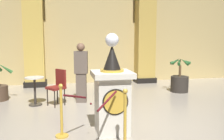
{
  "coord_description": "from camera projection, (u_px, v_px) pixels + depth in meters",
  "views": [
    {
      "loc": [
        -1.19,
        -4.7,
        1.82
      ],
      "look_at": [
        -0.25,
        -0.17,
        1.21
      ],
      "focal_mm": 40.1,
      "sensor_mm": 36.0,
      "label": 1
    }
  ],
  "objects": [
    {
      "name": "cafe_chair_red",
      "position": [
        58.0,
        84.0,
        6.67
      ],
      "size": [
        0.56,
        0.56,
        0.96
      ],
      "color": "black",
      "rests_on": "ground_plane"
    },
    {
      "name": "back_wall",
      "position": [
        91.0,
        36.0,
        9.88
      ],
      "size": [
        12.31,
        0.16,
        3.68
      ],
      "primitive_type": "cube",
      "color": "tan",
      "rests_on": "ground_plane"
    },
    {
      "name": "velvet_rope",
      "position": [
        91.0,
        99.0,
        4.21
      ],
      "size": [
        0.92,
        0.92,
        0.22
      ],
      "color": "#591419"
    },
    {
      "name": "column_right",
      "position": [
        145.0,
        39.0,
        10.0
      ],
      "size": [
        0.85,
        0.85,
        3.53
      ],
      "color": "black",
      "rests_on": "ground_plane"
    },
    {
      "name": "cafe_table",
      "position": [
        35.0,
        87.0,
        6.66
      ],
      "size": [
        0.5,
        0.5,
        0.76
      ],
      "color": "#332D28",
      "rests_on": "ground_plane"
    },
    {
      "name": "stanchion_far",
      "position": [
        125.0,
        130.0,
        3.98
      ],
      "size": [
        0.24,
        0.24,
        1.02
      ],
      "color": "gold",
      "rests_on": "ground_plane"
    },
    {
      "name": "bystander_guest",
      "position": [
        81.0,
        71.0,
        6.91
      ],
      "size": [
        0.4,
        0.28,
        1.65
      ],
      "color": "brown",
      "rests_on": "ground_plane"
    },
    {
      "name": "ground_plane",
      "position": [
        123.0,
        128.0,
        5.04
      ],
      "size": [
        12.31,
        12.31,
        0.0
      ],
      "primitive_type": "plane",
      "color": "#9E9384"
    },
    {
      "name": "potted_palm_right",
      "position": [
        180.0,
        82.0,
        8.32
      ],
      "size": [
        0.71,
        0.66,
        1.17
      ],
      "color": "#2D2823",
      "rests_on": "ground_plane"
    },
    {
      "name": "stanchion_near",
      "position": [
        62.0,
        119.0,
        4.55
      ],
      "size": [
        0.24,
        0.24,
        0.99
      ],
      "color": "gold",
      "rests_on": "ground_plane"
    },
    {
      "name": "column_left",
      "position": [
        34.0,
        39.0,
        9.15
      ],
      "size": [
        0.83,
        0.83,
        3.53
      ],
      "color": "black",
      "rests_on": "ground_plane"
    },
    {
      "name": "pedestal_clock",
      "position": [
        112.0,
        94.0,
        4.73
      ],
      "size": [
        0.74,
        0.74,
        1.89
      ],
      "color": "silver",
      "rests_on": "ground_plane"
    }
  ]
}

